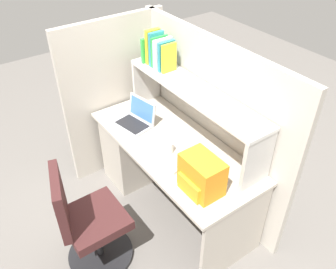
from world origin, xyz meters
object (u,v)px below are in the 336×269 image
laptop (136,119)px  office_chair (88,226)px  paper_cup (169,147)px  backpack (201,175)px  computer_mouse (177,169)px

laptop → office_chair: 0.99m
paper_cup → office_chair: 0.85m
backpack → office_chair: backpack is taller
backpack → computer_mouse: bearing=-176.3°
laptop → backpack: (0.94, -0.05, 0.08)m
computer_mouse → office_chair: (-0.18, -0.69, -0.35)m
laptop → backpack: 0.95m
laptop → paper_cup: laptop is taller
backpack → computer_mouse: backpack is taller
paper_cup → computer_mouse: bearing=-19.0°
backpack → paper_cup: 0.47m
laptop → computer_mouse: bearing=-5.7°
backpack → paper_cup: backpack is taller
computer_mouse → laptop: bearing=172.7°
backpack → computer_mouse: size_ratio=2.88×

